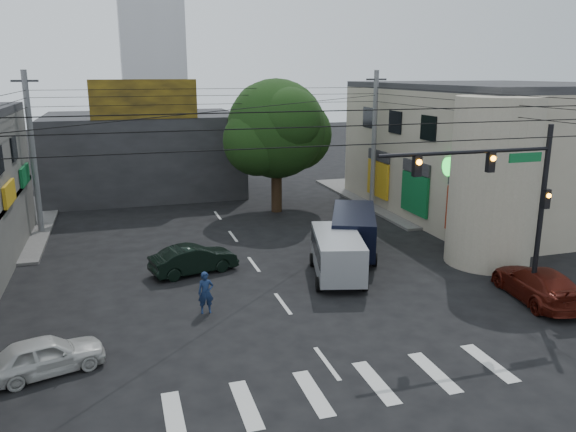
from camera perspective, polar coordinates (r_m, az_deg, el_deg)
name	(u,v)px	position (r m, az deg, el deg)	size (l,w,h in m)	color
ground	(298,324)	(21.16, 1.03, -10.96)	(160.00, 160.00, 0.00)	black
sidewalk_far_right	(450,194)	(44.30, 16.18, 2.13)	(16.00, 16.00, 0.15)	#514F4C
building_right	(497,151)	(39.63, 20.50, 6.17)	(14.00, 18.00, 8.00)	gray
corner_column	(493,182)	(28.36, 20.09, 3.24)	(4.00, 4.00, 8.00)	gray
building_far	(144,154)	(44.63, -14.41, 6.16)	(14.00, 10.00, 6.00)	#232326
billboard	(144,99)	(39.36, -14.42, 11.41)	(7.00, 0.30, 2.60)	olive
street_tree	(276,129)	(36.73, -1.20, 8.80)	(6.40, 6.40, 8.70)	black
traffic_gantry	(507,190)	(22.41, 21.35, 2.52)	(7.10, 0.35, 7.20)	black
utility_pole_far_left	(33,154)	(34.77, -24.49, 5.75)	(0.32, 0.32, 9.20)	#59595B
utility_pole_far_right	(374,141)	(38.19, 8.73, 7.54)	(0.32, 0.32, 9.20)	#59595B
dark_sedan	(194,259)	(26.40, -9.56, -4.36)	(4.22, 2.34, 1.32)	black
white_compact	(45,355)	(19.33, -23.43, -12.86)	(3.77, 2.32, 1.20)	#B7B7B3
maroon_sedan	(538,284)	(25.13, 24.03, -6.33)	(2.70, 5.09, 1.41)	#451009
silver_minivan	(337,256)	(25.41, 5.04, -4.11)	(3.11, 5.07, 2.03)	#95989C
navy_van	(354,233)	(28.89, 6.67, -1.70)	(4.10, 5.86, 2.19)	black
traffic_officer	(206,293)	(22.03, -8.36, -7.71)	(0.62, 0.41, 1.66)	#132345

